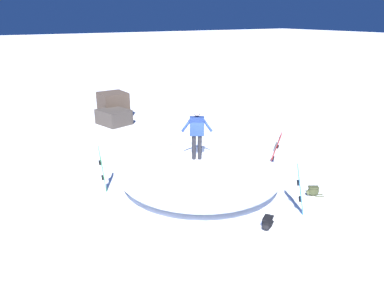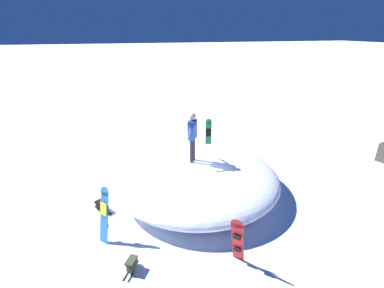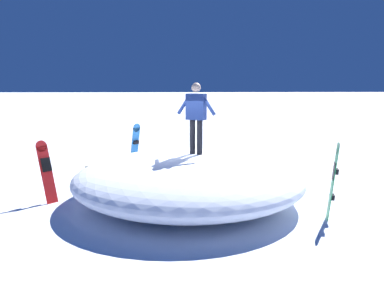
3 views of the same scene
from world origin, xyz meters
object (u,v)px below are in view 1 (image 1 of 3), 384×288
at_px(snowboarder_standing, 197,130).
at_px(snowboard_tertiary_upright, 300,188).
at_px(backpack_near, 313,191).
at_px(snowboard_secondary_upright, 102,168).
at_px(snowboard_primary_upright, 275,150).
at_px(backpack_far, 268,222).

relative_size(snowboarder_standing, snowboard_tertiary_upright, 1.08).
bearing_deg(backpack_near, snowboard_secondary_upright, 55.57).
xyz_separation_m(snowboard_primary_upright, snowboard_secondary_upright, (1.60, 6.57, 0.10)).
bearing_deg(snowboard_tertiary_upright, snowboard_secondary_upright, 45.09).
relative_size(snowboard_tertiary_upright, backpack_far, 2.40).
xyz_separation_m(snowboarder_standing, snowboard_primary_upright, (0.03, -3.72, -1.41)).
relative_size(snowboarder_standing, snowboard_secondary_upright, 1.03).
relative_size(snowboarder_standing, backpack_far, 2.58).
bearing_deg(backpack_near, snowboard_primary_upright, -12.87).
distance_m(snowboard_tertiary_upright, backpack_far, 1.58).
bearing_deg(snowboard_primary_upright, backpack_far, 134.56).
bearing_deg(backpack_far, snowboard_tertiary_upright, -82.82).
bearing_deg(snowboard_tertiary_upright, backpack_far, 97.18).
bearing_deg(snowboarder_standing, snowboard_tertiary_upright, -148.91).
bearing_deg(backpack_far, snowboard_primary_upright, -45.44).
bearing_deg(snowboarder_standing, snowboard_primary_upright, -89.57).
distance_m(snowboard_secondary_upright, backpack_near, 7.31).
distance_m(snowboard_secondary_upright, snowboard_tertiary_upright, 6.62).
height_order(snowboarder_standing, backpack_far, snowboarder_standing).
height_order(snowboarder_standing, snowboard_tertiary_upright, snowboarder_standing).
bearing_deg(backpack_near, snowboard_tertiary_upright, 113.29).
height_order(snowboarder_standing, backpack_near, snowboarder_standing).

